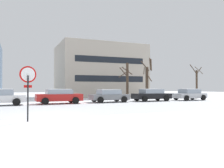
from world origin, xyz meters
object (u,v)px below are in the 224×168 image
parked_car_silver (189,94)px  stop_sign (28,83)px  parked_car_red (59,96)px  parked_car_black (151,95)px  parked_car_gray (109,96)px

parked_car_silver → stop_sign: bearing=-150.0°
stop_sign → parked_car_red: 11.61m
stop_sign → parked_car_black: 17.67m
stop_sign → parked_car_gray: size_ratio=0.63×
stop_sign → parked_car_gray: stop_sign is taller
stop_sign → parked_car_red: stop_sign is taller
parked_car_gray → parked_car_red: bearing=-178.9°
stop_sign → parked_car_silver: bearing=30.0°
stop_sign → parked_car_red: size_ratio=0.60×
parked_car_black → parked_car_silver: (5.18, -0.28, -0.01)m
parked_car_red → parked_car_gray: size_ratio=1.07×
parked_car_gray → parked_car_black: parked_car_black is taller
parked_car_black → parked_car_red: bearing=-179.6°
parked_car_gray → parked_car_silver: parked_car_silver is taller
parked_car_gray → parked_car_silver: size_ratio=1.03×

